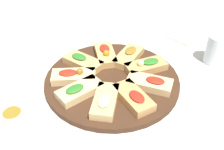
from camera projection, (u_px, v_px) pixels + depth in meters
name	position (u px, v px, depth m)	size (l,w,h in m)	color
ground_plane	(112.00, 82.00, 0.83)	(3.00, 3.00, 0.00)	silver
serving_board	(112.00, 80.00, 0.83)	(0.42, 0.42, 0.02)	#422819
focaccia_slice_0	(105.00, 101.00, 0.72)	(0.14, 0.14, 0.03)	#DBB775
focaccia_slice_1	(133.00, 97.00, 0.73)	(0.14, 0.08, 0.03)	tan
focaccia_slice_2	(150.00, 83.00, 0.78)	(0.15, 0.13, 0.03)	#E5C689
focaccia_slice_3	(146.00, 66.00, 0.85)	(0.09, 0.15, 0.04)	tan
focaccia_slice_4	(129.00, 56.00, 0.90)	(0.11, 0.15, 0.03)	tan
focaccia_slice_5	(105.00, 54.00, 0.91)	(0.15, 0.11, 0.04)	tan
focaccia_slice_6	(83.00, 62.00, 0.87)	(0.15, 0.10, 0.03)	tan
focaccia_slice_7	(74.00, 76.00, 0.81)	(0.12, 0.15, 0.04)	#E5C689
focaccia_slice_8	(80.00, 91.00, 0.76)	(0.07, 0.14, 0.03)	#E5C689
water_glass	(216.00, 50.00, 0.90)	(0.07, 0.07, 0.10)	silver
napkin_stack	(183.00, 37.00, 1.06)	(0.11, 0.09, 0.01)	white
dipping_bowl	(13.00, 116.00, 0.69)	(0.06, 0.06, 0.03)	silver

